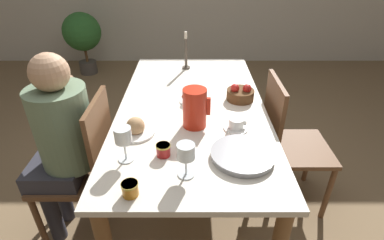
# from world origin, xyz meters

# --- Properties ---
(ground_plane) EXTENTS (20.00, 20.00, 0.00)m
(ground_plane) POSITION_xyz_m (0.00, 0.00, 0.00)
(ground_plane) COLOR #7F6647
(dining_table) EXTENTS (0.88, 1.66, 0.76)m
(dining_table) POSITION_xyz_m (0.00, 0.00, 0.66)
(dining_table) COLOR silver
(dining_table) RESTS_ON ground_plane
(chair_person_side) EXTENTS (0.42, 0.42, 0.93)m
(chair_person_side) POSITION_xyz_m (-0.63, -0.25, 0.49)
(chair_person_side) COLOR brown
(chair_person_side) RESTS_ON ground_plane
(chair_opposite) EXTENTS (0.42, 0.42, 0.93)m
(chair_opposite) POSITION_xyz_m (0.63, -0.00, 0.49)
(chair_opposite) COLOR brown
(chair_opposite) RESTS_ON ground_plane
(person_seated) EXTENTS (0.39, 0.41, 1.19)m
(person_seated) POSITION_xyz_m (-0.72, -0.26, 0.71)
(person_seated) COLOR #33333D
(person_seated) RESTS_ON ground_plane
(red_pitcher) EXTENTS (0.15, 0.13, 0.22)m
(red_pitcher) POSITION_xyz_m (0.01, -0.22, 0.87)
(red_pitcher) COLOR red
(red_pitcher) RESTS_ON dining_table
(wine_glass_water) EXTENTS (0.08, 0.08, 0.17)m
(wine_glass_water) POSITION_xyz_m (-0.30, -0.52, 0.89)
(wine_glass_water) COLOR white
(wine_glass_water) RESTS_ON dining_table
(wine_glass_juice) EXTENTS (0.08, 0.08, 0.16)m
(wine_glass_juice) POSITION_xyz_m (-0.03, -0.62, 0.88)
(wine_glass_juice) COLOR white
(wine_glass_juice) RESTS_ON dining_table
(teacup_near_person) EXTENTS (0.13, 0.13, 0.06)m
(teacup_near_person) POSITION_xyz_m (0.24, -0.25, 0.79)
(teacup_near_person) COLOR white
(teacup_near_person) RESTS_ON dining_table
(teacup_across) EXTENTS (0.13, 0.13, 0.06)m
(teacup_across) POSITION_xyz_m (-0.01, 0.05, 0.79)
(teacup_across) COLOR white
(teacup_across) RESTS_ON dining_table
(serving_tray) EXTENTS (0.30, 0.30, 0.03)m
(serving_tray) POSITION_xyz_m (0.23, -0.50, 0.78)
(serving_tray) COLOR #9E9EA3
(serving_tray) RESTS_ON dining_table
(bread_plate) EXTENTS (0.20, 0.20, 0.10)m
(bread_plate) POSITION_xyz_m (-0.29, -0.30, 0.80)
(bread_plate) COLOR white
(bread_plate) RESTS_ON dining_table
(jam_jar_amber) EXTENTS (0.07, 0.07, 0.06)m
(jam_jar_amber) POSITION_xyz_m (-0.13, -0.49, 0.80)
(jam_jar_amber) COLOR #A81E1E
(jam_jar_amber) RESTS_ON dining_table
(jam_jar_red) EXTENTS (0.07, 0.07, 0.06)m
(jam_jar_red) POSITION_xyz_m (-0.24, -0.74, 0.80)
(jam_jar_red) COLOR #C67A1E
(jam_jar_red) RESTS_ON dining_table
(fruit_bowl) EXTENTS (0.17, 0.17, 0.11)m
(fruit_bowl) POSITION_xyz_m (0.30, 0.08, 0.80)
(fruit_bowl) COLOR brown
(fruit_bowl) RESTS_ON dining_table
(candlestick_tall) EXTENTS (0.06, 0.06, 0.29)m
(candlestick_tall) POSITION_xyz_m (-0.05, 0.62, 0.87)
(candlestick_tall) COLOR #4C4238
(candlestick_tall) RESTS_ON dining_table
(potted_plant) EXTENTS (0.50, 0.50, 0.83)m
(potted_plant) POSITION_xyz_m (-1.46, 2.39, 0.55)
(potted_plant) COLOR #4C4742
(potted_plant) RESTS_ON ground_plane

